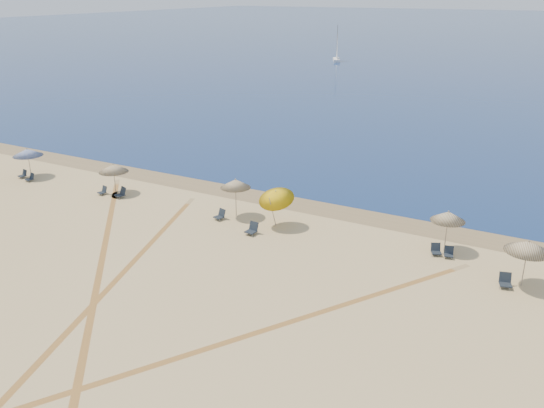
{
  "coord_description": "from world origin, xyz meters",
  "views": [
    {
      "loc": [
        15.82,
        -9.24,
        14.03
      ],
      "look_at": [
        0.0,
        20.0,
        1.3
      ],
      "focal_mm": 37.3,
      "sensor_mm": 36.0,
      "label": 1
    }
  ],
  "objects_px": {
    "umbrella_3": "(276,196)",
    "sailboat_0": "(337,50)",
    "chair_5": "(252,229)",
    "chair_6": "(436,250)",
    "umbrella_4": "(448,216)",
    "chair_1": "(31,178)",
    "chair_2": "(103,191)",
    "chair_3": "(121,193)",
    "umbrella_1": "(113,168)",
    "chair_0": "(23,174)",
    "umbrella_2": "(235,184)",
    "umbrella_5": "(528,247)",
    "chair_7": "(449,253)",
    "chair_8": "(505,281)",
    "chair_4": "(220,215)",
    "umbrella_0": "(28,152)"
  },
  "relations": [
    {
      "from": "umbrella_3",
      "to": "sailboat_0",
      "type": "relative_size",
      "value": 0.39
    },
    {
      "from": "chair_5",
      "to": "chair_6",
      "type": "relative_size",
      "value": 1.0
    },
    {
      "from": "chair_6",
      "to": "chair_5",
      "type": "bearing_deg",
      "value": 168.39
    },
    {
      "from": "umbrella_3",
      "to": "umbrella_4",
      "type": "bearing_deg",
      "value": 8.72
    },
    {
      "from": "umbrella_3",
      "to": "chair_1",
      "type": "distance_m",
      "value": 21.08
    },
    {
      "from": "chair_2",
      "to": "sailboat_0",
      "type": "bearing_deg",
      "value": 115.43
    },
    {
      "from": "chair_2",
      "to": "chair_3",
      "type": "relative_size",
      "value": 0.8
    },
    {
      "from": "umbrella_1",
      "to": "chair_0",
      "type": "height_order",
      "value": "umbrella_1"
    },
    {
      "from": "umbrella_2",
      "to": "umbrella_5",
      "type": "relative_size",
      "value": 1.04
    },
    {
      "from": "umbrella_2",
      "to": "chair_5",
      "type": "distance_m",
      "value": 3.66
    },
    {
      "from": "chair_3",
      "to": "chair_6",
      "type": "height_order",
      "value": "chair_3"
    },
    {
      "from": "umbrella_2",
      "to": "chair_0",
      "type": "distance_m",
      "value": 19.22
    },
    {
      "from": "umbrella_4",
      "to": "chair_7",
      "type": "distance_m",
      "value": 2.03
    },
    {
      "from": "umbrella_4",
      "to": "chair_6",
      "type": "xyz_separation_m",
      "value": [
        -0.31,
        -0.78,
        -1.82
      ]
    },
    {
      "from": "umbrella_4",
      "to": "chair_8",
      "type": "height_order",
      "value": "umbrella_4"
    },
    {
      "from": "umbrella_3",
      "to": "chair_2",
      "type": "relative_size",
      "value": 3.95
    },
    {
      "from": "chair_7",
      "to": "chair_0",
      "type": "bearing_deg",
      "value": 170.05
    },
    {
      "from": "chair_2",
      "to": "chair_4",
      "type": "bearing_deg",
      "value": 15.18
    },
    {
      "from": "chair_8",
      "to": "chair_4",
      "type": "bearing_deg",
      "value": 161.77
    },
    {
      "from": "umbrella_4",
      "to": "chair_2",
      "type": "xyz_separation_m",
      "value": [
        -23.94,
        -2.3,
        -1.83
      ]
    },
    {
      "from": "chair_8",
      "to": "umbrella_3",
      "type": "bearing_deg",
      "value": 158.49
    },
    {
      "from": "chair_1",
      "to": "chair_6",
      "type": "relative_size",
      "value": 0.9
    },
    {
      "from": "chair_4",
      "to": "chair_3",
      "type": "bearing_deg",
      "value": -164.02
    },
    {
      "from": "chair_2",
      "to": "chair_3",
      "type": "distance_m",
      "value": 1.61
    },
    {
      "from": "umbrella_5",
      "to": "umbrella_1",
      "type": "bearing_deg",
      "value": 178.63
    },
    {
      "from": "chair_2",
      "to": "chair_6",
      "type": "relative_size",
      "value": 0.9
    },
    {
      "from": "umbrella_2",
      "to": "chair_4",
      "type": "height_order",
      "value": "umbrella_2"
    },
    {
      "from": "chair_8",
      "to": "sailboat_0",
      "type": "relative_size",
      "value": 0.12
    },
    {
      "from": "chair_5",
      "to": "sailboat_0",
      "type": "xyz_separation_m",
      "value": [
        -28.78,
        83.61,
        1.84
      ]
    },
    {
      "from": "chair_0",
      "to": "chair_2",
      "type": "xyz_separation_m",
      "value": [
        8.36,
        0.1,
        -0.01
      ]
    },
    {
      "from": "chair_1",
      "to": "umbrella_4",
      "type": "bearing_deg",
      "value": 17.79
    },
    {
      "from": "umbrella_0",
      "to": "umbrella_5",
      "type": "relative_size",
      "value": 0.93
    },
    {
      "from": "chair_7",
      "to": "umbrella_1",
      "type": "bearing_deg",
      "value": 169.34
    },
    {
      "from": "umbrella_3",
      "to": "chair_5",
      "type": "height_order",
      "value": "umbrella_3"
    },
    {
      "from": "chair_1",
      "to": "umbrella_1",
      "type": "bearing_deg",
      "value": 20.51
    },
    {
      "from": "umbrella_0",
      "to": "umbrella_2",
      "type": "xyz_separation_m",
      "value": [
        18.76,
        0.69,
        0.26
      ]
    },
    {
      "from": "umbrella_5",
      "to": "chair_1",
      "type": "distance_m",
      "value": 35.49
    },
    {
      "from": "umbrella_2",
      "to": "umbrella_5",
      "type": "distance_m",
      "value": 17.6
    },
    {
      "from": "chair_4",
      "to": "chair_1",
      "type": "bearing_deg",
      "value": -161.83
    },
    {
      "from": "umbrella_2",
      "to": "chair_4",
      "type": "relative_size",
      "value": 3.32
    },
    {
      "from": "umbrella_1",
      "to": "umbrella_5",
      "type": "bearing_deg",
      "value": -1.37
    },
    {
      "from": "umbrella_1",
      "to": "chair_8",
      "type": "distance_m",
      "value": 27.02
    },
    {
      "from": "umbrella_1",
      "to": "chair_2",
      "type": "distance_m",
      "value": 1.87
    },
    {
      "from": "umbrella_4",
      "to": "chair_3",
      "type": "height_order",
      "value": "umbrella_4"
    },
    {
      "from": "umbrella_3",
      "to": "chair_1",
      "type": "relative_size",
      "value": 3.95
    },
    {
      "from": "umbrella_2",
      "to": "chair_1",
      "type": "xyz_separation_m",
      "value": [
        -17.87,
        -1.46,
        -1.99
      ]
    },
    {
      "from": "chair_5",
      "to": "chair_7",
      "type": "bearing_deg",
      "value": 19.2
    },
    {
      "from": "chair_2",
      "to": "sailboat_0",
      "type": "distance_m",
      "value": 84.16
    },
    {
      "from": "chair_5",
      "to": "chair_8",
      "type": "bearing_deg",
      "value": 8.44
    },
    {
      "from": "chair_6",
      "to": "chair_7",
      "type": "distance_m",
      "value": 0.71
    }
  ]
}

